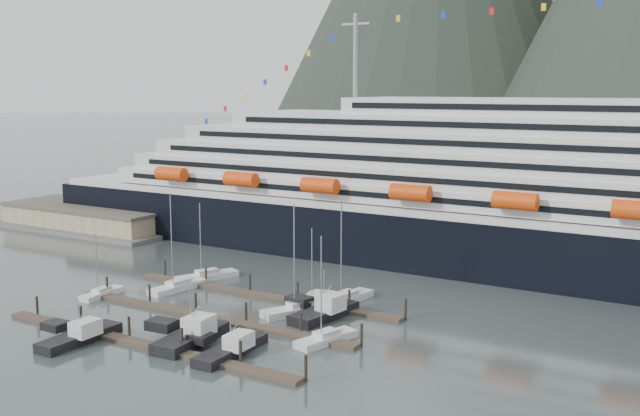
# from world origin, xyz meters

# --- Properties ---
(ground) EXTENTS (1600.00, 1600.00, 0.00)m
(ground) POSITION_xyz_m (0.00, 0.00, 0.00)
(ground) COLOR #4C595A
(ground) RESTS_ON ground
(cruise_ship) EXTENTS (210.00, 30.40, 50.30)m
(cruise_ship) POSITION_xyz_m (30.03, 54.94, 12.04)
(cruise_ship) COLOR black
(cruise_ship) RESTS_ON ground
(warehouse) EXTENTS (46.00, 20.00, 5.80)m
(warehouse) POSITION_xyz_m (-72.00, 42.00, 2.25)
(warehouse) COLOR #595956
(warehouse) RESTS_ON ground
(dock_near) EXTENTS (48.18, 2.28, 3.20)m
(dock_near) POSITION_xyz_m (-4.93, -9.95, 0.31)
(dock_near) COLOR #403229
(dock_near) RESTS_ON ground
(dock_mid) EXTENTS (48.18, 2.28, 3.20)m
(dock_mid) POSITION_xyz_m (-4.93, 3.05, 0.31)
(dock_mid) COLOR #403229
(dock_mid) RESTS_ON ground
(dock_far) EXTENTS (48.18, 2.28, 3.20)m
(dock_far) POSITION_xyz_m (-4.93, 16.05, 0.31)
(dock_far) COLOR #403229
(dock_far) RESTS_ON ground
(sailboat_a) EXTENTS (2.83, 8.06, 10.42)m
(sailboat_a) POSITION_xyz_m (-26.36, 3.27, 0.39)
(sailboat_a) COLOR #BDBDBD
(sailboat_a) RESTS_ON ground
(sailboat_b) EXTENTS (3.92, 10.86, 15.98)m
(sailboat_b) POSITION_xyz_m (-18.75, 12.28, 0.44)
(sailboat_b) COLOR #BDBDBD
(sailboat_b) RESTS_ON ground
(sailboat_d) EXTENTS (8.23, 12.20, 16.49)m
(sailboat_d) POSITION_xyz_m (4.87, 12.27, 0.45)
(sailboat_d) COLOR #BDBDBD
(sailboat_d) RESTS_ON ground
(sailboat_e) EXTENTS (6.93, 10.98, 13.66)m
(sailboat_e) POSITION_xyz_m (-19.18, 19.99, 0.43)
(sailboat_e) COLOR #BDBDBD
(sailboat_e) RESTS_ON ground
(sailboat_f) EXTENTS (4.57, 9.33, 12.09)m
(sailboat_f) POSITION_xyz_m (3.77, 17.33, 0.41)
(sailboat_f) COLOR #BDBDBD
(sailboat_f) RESTS_ON ground
(sailboat_g) EXTENTS (3.98, 11.61, 16.62)m
(sailboat_g) POSITION_xyz_m (7.71, 19.99, 0.45)
(sailboat_g) COLOR #BDBDBD
(sailboat_g) RESTS_ON ground
(sailboat_h) EXTENTS (4.91, 9.47, 14.43)m
(sailboat_h) POSITION_xyz_m (14.43, 3.15, 0.43)
(sailboat_h) COLOR #BDBDBD
(sailboat_h) RESTS_ON ground
(trawler_a) EXTENTS (8.42, 11.71, 6.40)m
(trawler_a) POSITION_xyz_m (-12.66, -13.09, 0.84)
(trawler_a) COLOR black
(trawler_a) RESTS_ON ground
(trawler_b) EXTENTS (9.47, 12.42, 7.91)m
(trawler_b) POSITION_xyz_m (-0.21, -5.99, 0.98)
(trawler_b) COLOR black
(trawler_b) RESTS_ON ground
(trawler_c) EXTENTS (8.54, 12.11, 6.07)m
(trawler_c) POSITION_xyz_m (6.62, -6.66, 0.81)
(trawler_c) COLOR black
(trawler_c) RESTS_ON ground
(trawler_e) EXTENTS (9.29, 12.17, 7.69)m
(trawler_e) POSITION_xyz_m (8.73, 11.84, 0.96)
(trawler_e) COLOR black
(trawler_e) RESTS_ON ground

